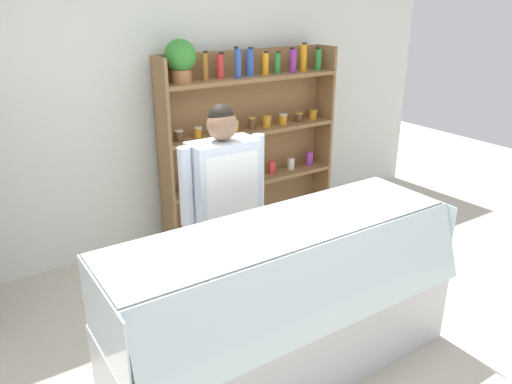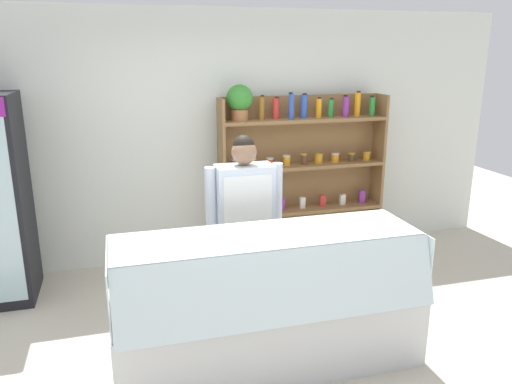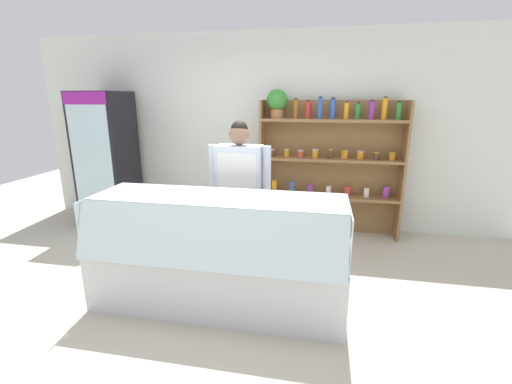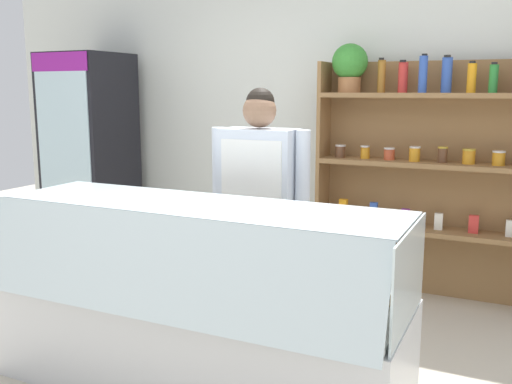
{
  "view_description": "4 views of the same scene",
  "coord_description": "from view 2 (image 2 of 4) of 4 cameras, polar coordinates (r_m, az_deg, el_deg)",
  "views": [
    {
      "loc": [
        -1.62,
        -2.17,
        2.26
      ],
      "look_at": [
        0.21,
        0.59,
        0.96
      ],
      "focal_mm": 35.0,
      "sensor_mm": 36.0,
      "label": 1
    },
    {
      "loc": [
        -1.0,
        -3.22,
        2.26
      ],
      "look_at": [
        0.06,
        0.55,
        1.15
      ],
      "focal_mm": 35.0,
      "sensor_mm": 36.0,
      "label": 2
    },
    {
      "loc": [
        0.83,
        -2.76,
        1.82
      ],
      "look_at": [
        0.23,
        0.36,
        0.95
      ],
      "focal_mm": 24.0,
      "sensor_mm": 36.0,
      "label": 3
    },
    {
      "loc": [
        1.49,
        -2.53,
        1.59
      ],
      "look_at": [
        -0.01,
        0.64,
        0.96
      ],
      "focal_mm": 40.0,
      "sensor_mm": 36.0,
      "label": 4
    }
  ],
  "objects": [
    {
      "name": "ground_plane",
      "position": [
        4.06,
        1.4,
        -18.02
      ],
      "size": [
        12.0,
        12.0,
        0.0
      ],
      "primitive_type": "plane",
      "color": "beige"
    },
    {
      "name": "back_wall",
      "position": [
        5.49,
        -4.98,
        6.2
      ],
      "size": [
        6.8,
        0.1,
        2.7
      ],
      "primitive_type": "cube",
      "color": "silver",
      "rests_on": "ground"
    },
    {
      "name": "shelving_unit",
      "position": [
        5.52,
        4.48,
        3.51
      ],
      "size": [
        1.86,
        0.29,
        1.94
      ],
      "color": "olive",
      "rests_on": "ground"
    },
    {
      "name": "deli_display_case",
      "position": [
        3.82,
        1.37,
        -14.89
      ],
      "size": [
        2.22,
        0.81,
        1.01
      ],
      "color": "silver",
      "rests_on": "ground"
    },
    {
      "name": "shop_clerk",
      "position": [
        4.23,
        -1.31,
        -2.26
      ],
      "size": [
        0.67,
        0.25,
        1.6
      ],
      "color": "#4C4233",
      "rests_on": "ground"
    }
  ]
}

